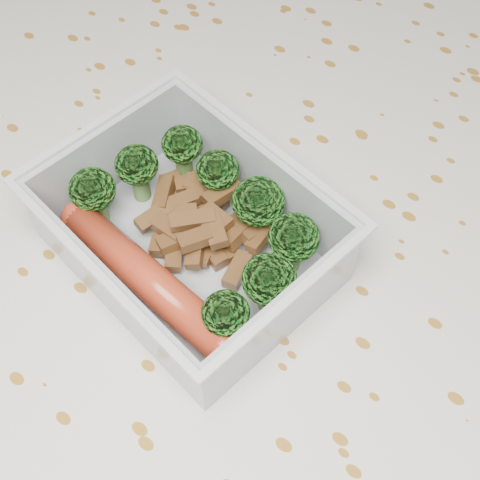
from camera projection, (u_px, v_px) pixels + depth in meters
The scene contains 6 objects.
dining_table at pixel (255, 325), 0.49m from camera, with size 1.40×0.90×0.75m.
tablecloth at pixel (257, 292), 0.45m from camera, with size 1.46×0.96×0.19m.
lunch_container at pixel (190, 240), 0.40m from camera, with size 0.18×0.15×0.06m.
broccoli_florets at pixel (215, 215), 0.39m from camera, with size 0.15×0.10×0.04m.
meat_pile at pixel (200, 222), 0.41m from camera, with size 0.09×0.07×0.03m.
sausage at pixel (147, 278), 0.38m from camera, with size 0.14×0.03×0.02m.
Camera 1 is at (0.12, -0.18, 1.11)m, focal length 50.00 mm.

